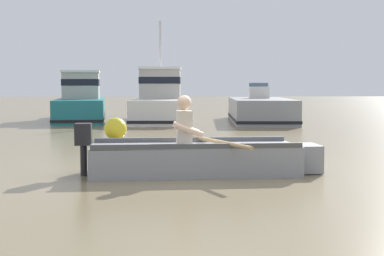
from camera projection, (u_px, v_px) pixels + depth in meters
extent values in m
plane|color=#7A6B4C|center=(200.00, 171.00, 9.13)|extent=(120.00, 120.00, 0.00)
cube|color=gray|center=(194.00, 159.00, 8.81)|extent=(3.16, 1.29, 0.44)
cube|color=gray|center=(305.00, 158.00, 8.99)|extent=(0.44, 0.63, 0.42)
cube|color=#4D4E51|center=(191.00, 140.00, 9.30)|extent=(3.04, 0.27, 0.08)
cube|color=#4D4E51|center=(198.00, 147.00, 8.28)|extent=(3.04, 0.27, 0.08)
cube|color=#A0A2A8|center=(187.00, 148.00, 8.78)|extent=(0.34, 1.03, 0.06)
cylinder|color=black|center=(84.00, 158.00, 8.63)|extent=(0.11, 0.11, 0.54)
cube|color=black|center=(83.00, 134.00, 8.61)|extent=(0.26, 0.29, 0.32)
cube|color=beige|center=(184.00, 128.00, 8.76)|extent=(0.24, 0.35, 0.52)
sphere|color=beige|center=(184.00, 103.00, 8.73)|extent=(0.22, 0.22, 0.22)
cylinder|color=beige|center=(186.00, 128.00, 8.98)|extent=(0.43, 0.12, 0.23)
cylinder|color=beige|center=(189.00, 130.00, 8.55)|extent=(0.43, 0.12, 0.23)
cylinder|color=tan|center=(218.00, 142.00, 8.68)|extent=(0.79, 1.88, 0.06)
cube|color=#1E727A|center=(81.00, 110.00, 22.20)|extent=(2.29, 6.19, 0.83)
cube|color=black|center=(81.00, 117.00, 22.22)|extent=(2.34, 6.23, 0.10)
cube|color=#B2ADA3|center=(82.00, 86.00, 22.67)|extent=(1.58, 2.66, 0.99)
cube|color=black|center=(82.00, 82.00, 22.66)|extent=(1.61, 2.69, 0.24)
cube|color=white|center=(81.00, 72.00, 22.63)|extent=(1.66, 2.79, 0.08)
cube|color=white|center=(160.00, 110.00, 21.62)|extent=(2.07, 5.87, 0.84)
cube|color=black|center=(160.00, 117.00, 21.64)|extent=(2.11, 5.91, 0.10)
cube|color=#B2ADA3|center=(161.00, 84.00, 22.07)|extent=(1.54, 2.49, 1.09)
cube|color=black|center=(161.00, 80.00, 22.06)|extent=(1.57, 2.52, 0.24)
cube|color=white|center=(161.00, 69.00, 22.03)|extent=(1.62, 2.61, 0.08)
cylinder|color=silver|center=(160.00, 60.00, 21.63)|extent=(0.10, 0.10, 2.88)
cube|color=gray|center=(260.00, 110.00, 21.32)|extent=(2.39, 5.89, 0.85)
cube|color=black|center=(260.00, 118.00, 21.34)|extent=(2.43, 5.93, 0.10)
cube|color=silver|center=(259.00, 92.00, 21.71)|extent=(0.75, 0.54, 0.44)
cube|color=slate|center=(259.00, 88.00, 21.96)|extent=(0.72, 0.08, 0.36)
sphere|color=yellow|center=(116.00, 129.00, 14.22)|extent=(0.55, 0.55, 0.55)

